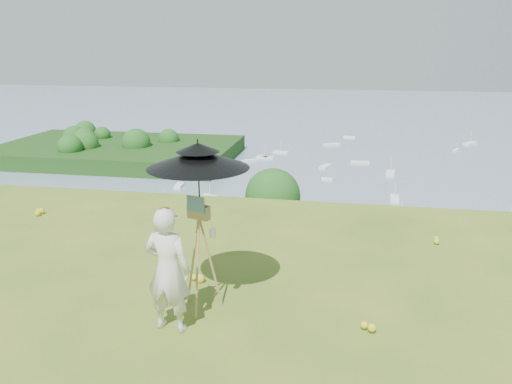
# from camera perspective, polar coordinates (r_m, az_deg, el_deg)

# --- Properties ---
(ground) EXTENTS (14.00, 14.00, 0.00)m
(ground) POSITION_cam_1_polar(r_m,az_deg,el_deg) (6.12, -23.10, -19.32)
(ground) COLOR #496C1E
(ground) RESTS_ON ground
(shoreline_tier) EXTENTS (170.00, 28.00, 8.00)m
(shoreline_tier) POSITION_cam_1_polar(r_m,az_deg,el_deg) (88.39, 7.42, -10.35)
(shoreline_tier) COLOR gray
(shoreline_tier) RESTS_ON bay_water
(bay_water) EXTENTS (700.00, 700.00, 0.00)m
(bay_water) POSITION_cam_1_polar(r_m,az_deg,el_deg) (246.92, 9.62, 7.34)
(bay_water) COLOR slate
(bay_water) RESTS_ON ground
(peninsula) EXTENTS (90.00, 60.00, 12.00)m
(peninsula) POSITION_cam_1_polar(r_m,az_deg,el_deg) (180.11, -15.58, 5.32)
(peninsula) COLOR #173B10
(peninsula) RESTS_ON bay_water
(slope_trees) EXTENTS (110.00, 50.00, 6.00)m
(slope_trees) POSITION_cam_1_polar(r_m,az_deg,el_deg) (43.29, 5.41, -8.99)
(slope_trees) COLOR #1B4B16
(slope_trees) RESTS_ON forest_slope
(harbor_town) EXTENTS (110.00, 22.00, 5.00)m
(harbor_town) POSITION_cam_1_polar(r_m,az_deg,el_deg) (85.69, 7.58, -6.47)
(harbor_town) COLOR beige
(harbor_town) RESTS_ON shoreline_tier
(moored_boats) EXTENTS (140.00, 140.00, 0.70)m
(moored_boats) POSITION_cam_1_polar(r_m,az_deg,el_deg) (169.88, 4.87, 3.62)
(moored_boats) COLOR white
(moored_boats) RESTS_ON bay_water
(wildflowers) EXTENTS (10.00, 10.50, 0.12)m
(wildflowers) POSITION_cam_1_polar(r_m,az_deg,el_deg) (6.26, -21.88, -17.66)
(wildflowers) COLOR gold
(wildflowers) RESTS_ON ground
(painter) EXTENTS (0.63, 0.45, 1.62)m
(painter) POSITION_cam_1_polar(r_m,az_deg,el_deg) (6.27, -10.04, -8.76)
(painter) COLOR silver
(painter) RESTS_ON ground
(field_easel) EXTENTS (0.78, 0.78, 1.61)m
(field_easel) POSITION_cam_1_polar(r_m,az_deg,el_deg) (6.68, -6.41, -7.01)
(field_easel) COLOR #A68645
(field_easel) RESTS_ON ground
(sun_umbrella) EXTENTS (1.41, 1.41, 1.01)m
(sun_umbrella) POSITION_cam_1_polar(r_m,az_deg,el_deg) (6.37, -6.57, 1.58)
(sun_umbrella) COLOR black
(sun_umbrella) RESTS_ON field_easel
(painter_cap) EXTENTS (0.22, 0.25, 0.10)m
(painter_cap) POSITION_cam_1_polar(r_m,az_deg,el_deg) (5.99, -10.40, -2.12)
(painter_cap) COLOR #CF7276
(painter_cap) RESTS_ON painter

